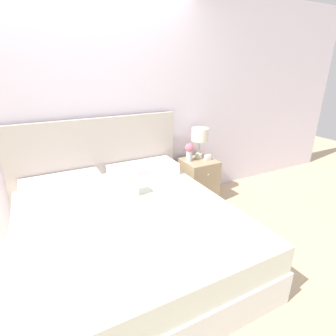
{
  "coord_description": "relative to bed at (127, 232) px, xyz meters",
  "views": [
    {
      "loc": [
        -0.6,
        -2.91,
        1.73
      ],
      "look_at": [
        0.62,
        -0.55,
        0.69
      ],
      "focal_mm": 28.0,
      "sensor_mm": 36.0,
      "label": 1
    }
  ],
  "objects": [
    {
      "name": "ground_plane",
      "position": [
        0.0,
        0.91,
        -0.29
      ],
      "size": [
        12.0,
        12.0,
        0.0
      ],
      "primitive_type": "plane",
      "color": "#CCB28E"
    },
    {
      "name": "wall_back",
      "position": [
        0.0,
        0.98,
        1.01
      ],
      "size": [
        8.0,
        0.06,
        2.6
      ],
      "color": "white",
      "rests_on": "ground_plane"
    },
    {
      "name": "bed",
      "position": [
        0.0,
        0.0,
        0.0
      ],
      "size": [
        1.9,
        1.98,
        1.2
      ],
      "color": "white",
      "rests_on": "ground_plane"
    },
    {
      "name": "nightstand",
      "position": [
        1.24,
        0.68,
        -0.0
      ],
      "size": [
        0.42,
        0.44,
        0.58
      ],
      "color": "tan",
      "rests_on": "ground_plane"
    },
    {
      "name": "table_lamp",
      "position": [
        1.29,
        0.75,
        0.59
      ],
      "size": [
        0.22,
        0.22,
        0.41
      ],
      "color": "beige",
      "rests_on": "nightstand"
    },
    {
      "name": "flower_vase",
      "position": [
        1.11,
        0.71,
        0.43
      ],
      "size": [
        0.11,
        0.11,
        0.24
      ],
      "color": "silver",
      "rests_on": "nightstand"
    },
    {
      "name": "alarm_clock",
      "position": [
        1.34,
        0.63,
        0.32
      ],
      "size": [
        0.08,
        0.05,
        0.07
      ],
      "color": "white",
      "rests_on": "nightstand"
    }
  ]
}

